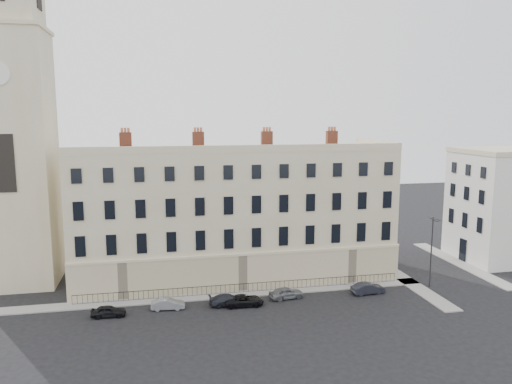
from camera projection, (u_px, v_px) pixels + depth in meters
ground at (313, 307)px, 49.48m from camera, size 160.00×160.00×0.00m
terrace at (234, 213)px, 58.70m from camera, size 36.22×12.22×17.00m
church_tower at (12, 117)px, 54.09m from camera, size 8.00×8.13×44.00m
adjacent_building at (500, 207)px, 64.87m from camera, size 10.00×10.00×14.00m
pavement_terrace at (207, 296)px, 52.30m from camera, size 48.00×2.00×0.12m
pavement_east_return at (395, 273)px, 59.82m from camera, size 2.00×24.00×0.12m
pavement_adjacent at (460, 264)px, 63.77m from camera, size 2.00×20.00×0.12m
railings at (244, 288)px, 53.41m from camera, size 35.00×0.04×0.96m
car_a at (108, 311)px, 47.12m from camera, size 3.28×1.44×1.10m
car_b at (168, 304)px, 48.95m from camera, size 3.35×1.37×1.08m
car_c at (228, 300)px, 49.97m from camera, size 3.98×1.86×1.12m
car_d at (244, 300)px, 49.87m from camera, size 4.03×1.98×1.10m
car_e at (286, 293)px, 51.78m from camera, size 3.75×1.94×1.22m
car_f at (368, 288)px, 53.17m from camera, size 3.73×1.58×1.20m
streetlamp at (432, 249)px, 54.59m from camera, size 0.69×1.66×7.95m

